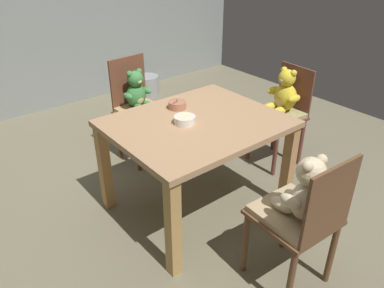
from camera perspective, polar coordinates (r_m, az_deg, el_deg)
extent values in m
cube|color=#706B52|center=(2.93, 0.62, -9.55)|extent=(5.20, 5.20, 0.04)
cube|color=tan|center=(2.54, 0.71, 3.11)|extent=(1.14, 0.94, 0.04)
cube|color=#B0874D|center=(2.20, -2.90, -12.85)|extent=(0.07, 0.07, 0.67)
cube|color=#B07D4D|center=(2.81, 14.39, -3.56)|extent=(0.07, 0.07, 0.67)
cube|color=tan|center=(2.79, -13.13, -3.57)|extent=(0.07, 0.07, 0.67)
cube|color=tan|center=(3.29, 2.99, 2.47)|extent=(0.07, 0.07, 0.67)
cube|color=brown|center=(3.33, -7.69, 4.71)|extent=(0.41, 0.39, 0.02)
cube|color=brown|center=(3.37, -9.71, 9.23)|extent=(0.36, 0.04, 0.45)
cylinder|color=brown|center=(3.24, -8.16, -0.64)|extent=(0.04, 0.04, 0.44)
cylinder|color=brown|center=(3.41, -3.73, 1.22)|extent=(0.04, 0.04, 0.44)
cylinder|color=brown|center=(3.46, -11.09, 1.17)|extent=(0.04, 0.04, 0.44)
cylinder|color=brown|center=(3.62, -6.80, 2.84)|extent=(0.04, 0.04, 0.44)
cube|color=tan|center=(3.32, -7.73, 5.16)|extent=(0.38, 0.36, 0.04)
ellipsoid|color=#3F8043|center=(3.32, -8.51, 7.33)|extent=(0.19, 0.16, 0.20)
ellipsoid|color=beige|center=(3.29, -8.01, 6.95)|extent=(0.10, 0.06, 0.12)
sphere|color=#3F8043|center=(3.26, -8.60, 9.77)|extent=(0.14, 0.14, 0.14)
ellipsoid|color=beige|center=(3.22, -8.08, 9.41)|extent=(0.06, 0.05, 0.04)
sphere|color=#3F8043|center=(3.22, -9.49, 10.47)|extent=(0.05, 0.05, 0.05)
sphere|color=#3F8043|center=(3.28, -8.08, 10.88)|extent=(0.05, 0.05, 0.05)
ellipsoid|color=#3F8043|center=(3.24, -9.74, 7.17)|extent=(0.06, 0.12, 0.06)
ellipsoid|color=#3F8043|center=(3.35, -6.94, 8.09)|extent=(0.06, 0.12, 0.06)
ellipsoid|color=#3F8043|center=(3.24, -8.03, 5.48)|extent=(0.07, 0.14, 0.06)
ellipsoid|color=#3F8043|center=(3.29, -6.67, 5.95)|extent=(0.07, 0.14, 0.06)
cube|color=brown|center=(2.18, 15.11, -10.66)|extent=(0.43, 0.43, 0.02)
cube|color=brown|center=(1.96, 20.25, -8.38)|extent=(0.37, 0.04, 0.42)
cylinder|color=brown|center=(2.52, 14.05, -11.16)|extent=(0.04, 0.04, 0.44)
cylinder|color=brown|center=(2.32, 8.13, -14.62)|extent=(0.04, 0.04, 0.44)
cylinder|color=brown|center=(2.37, 20.48, -15.27)|extent=(0.04, 0.04, 0.44)
cylinder|color=brown|center=(2.16, 14.76, -19.53)|extent=(0.04, 0.04, 0.44)
cube|color=tan|center=(2.16, 15.21, -10.07)|extent=(0.40, 0.40, 0.04)
ellipsoid|color=beige|center=(2.05, 17.19, -8.19)|extent=(0.21, 0.18, 0.23)
ellipsoid|color=#C6B29F|center=(2.08, 15.99, -7.74)|extent=(0.11, 0.07, 0.14)
sphere|color=beige|center=(1.96, 17.68, -4.06)|extent=(0.15, 0.15, 0.15)
ellipsoid|color=#C6B29F|center=(2.00, 16.42, -3.66)|extent=(0.06, 0.06, 0.05)
sphere|color=beige|center=(1.97, 19.13, -2.27)|extent=(0.06, 0.06, 0.06)
sphere|color=beige|center=(1.89, 17.16, -3.28)|extent=(0.06, 0.06, 0.06)
ellipsoid|color=beige|center=(2.13, 18.69, -6.12)|extent=(0.07, 0.13, 0.06)
ellipsoid|color=beige|center=(1.97, 14.70, -8.43)|extent=(0.07, 0.13, 0.06)
ellipsoid|color=beige|center=(2.19, 15.40, -7.85)|extent=(0.08, 0.15, 0.07)
ellipsoid|color=beige|center=(2.12, 13.46, -8.95)|extent=(0.08, 0.15, 0.07)
cube|color=brown|center=(3.32, 12.91, 4.12)|extent=(0.41, 0.41, 0.02)
cube|color=brown|center=(3.36, 15.46, 8.08)|extent=(0.05, 0.35, 0.40)
cylinder|color=brown|center=(3.41, 8.70, 0.97)|extent=(0.04, 0.04, 0.44)
cylinder|color=brown|center=(3.22, 12.55, -1.28)|extent=(0.04, 0.04, 0.44)
cylinder|color=brown|center=(3.62, 12.44, 2.31)|extent=(0.04, 0.04, 0.44)
cylinder|color=brown|center=(3.44, 16.26, 0.27)|extent=(0.04, 0.04, 0.44)
cube|color=tan|center=(3.30, 12.96, 4.57)|extent=(0.37, 0.38, 0.04)
ellipsoid|color=gold|center=(3.30, 14.02, 6.95)|extent=(0.19, 0.22, 0.23)
ellipsoid|color=#DAB291|center=(3.26, 13.33, 6.57)|extent=(0.07, 0.12, 0.14)
sphere|color=gold|center=(3.23, 14.26, 9.71)|extent=(0.14, 0.14, 0.14)
ellipsoid|color=#DAB291|center=(3.20, 13.62, 9.38)|extent=(0.05, 0.06, 0.04)
sphere|color=gold|center=(3.26, 13.85, 10.89)|extent=(0.05, 0.05, 0.05)
sphere|color=gold|center=(3.19, 15.17, 10.37)|extent=(0.05, 0.05, 0.05)
ellipsoid|color=gold|center=(3.34, 12.35, 7.97)|extent=(0.14, 0.08, 0.07)
ellipsoid|color=gold|center=(3.20, 15.27, 6.66)|extent=(0.14, 0.08, 0.07)
ellipsoid|color=gold|center=(3.28, 11.69, 5.54)|extent=(0.16, 0.08, 0.07)
ellipsoid|color=gold|center=(3.21, 13.09, 4.86)|extent=(0.16, 0.08, 0.07)
cylinder|color=silver|center=(2.49, -1.11, 3.70)|extent=(0.14, 0.14, 0.05)
cylinder|color=silver|center=(2.50, -1.11, 3.27)|extent=(0.08, 0.08, 0.01)
cylinder|color=beige|center=(2.48, -1.12, 4.14)|extent=(0.12, 0.12, 0.01)
cylinder|color=#B26F53|center=(2.72, -2.25, 5.96)|extent=(0.13, 0.13, 0.05)
cylinder|color=#B26F53|center=(2.73, -2.24, 5.55)|extent=(0.07, 0.07, 0.01)
cylinder|color=beige|center=(2.71, -2.26, 6.40)|extent=(0.11, 0.11, 0.01)
cylinder|color=#BCBCC1|center=(2.67, -2.35, 6.85)|extent=(0.07, 0.07, 0.07)
ellipsoid|color=#BCBCC1|center=(2.72, -2.23, 6.40)|extent=(0.04, 0.04, 0.01)
cylinder|color=#93969B|center=(4.90, -6.81, 8.80)|extent=(0.30, 0.30, 0.26)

